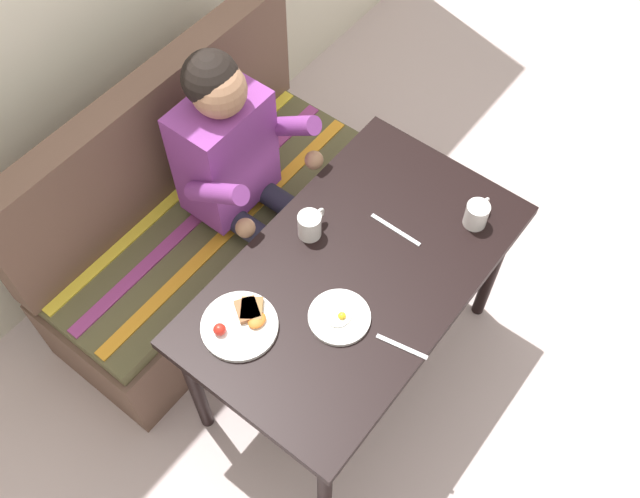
% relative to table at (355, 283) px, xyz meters
% --- Properties ---
extents(ground_plane, '(8.00, 8.00, 0.00)m').
position_rel_table_xyz_m(ground_plane, '(0.00, 0.00, -0.65)').
color(ground_plane, '#BBA7A5').
extents(table, '(1.20, 0.70, 0.73)m').
position_rel_table_xyz_m(table, '(0.00, 0.00, 0.00)').
color(table, black).
rests_on(table, ground).
extents(couch, '(1.44, 0.56, 1.00)m').
position_rel_table_xyz_m(couch, '(0.00, 0.76, -0.32)').
color(couch, brown).
rests_on(couch, ground).
extents(person, '(0.45, 0.61, 1.21)m').
position_rel_table_xyz_m(person, '(0.10, 0.59, 0.09)').
color(person, '#7D3585').
rests_on(person, ground).
extents(plate_breakfast, '(0.24, 0.24, 0.05)m').
position_rel_table_xyz_m(plate_breakfast, '(-0.38, 0.17, 0.10)').
color(plate_breakfast, white).
rests_on(plate_breakfast, table).
extents(plate_eggs, '(0.20, 0.20, 0.04)m').
position_rel_table_xyz_m(plate_eggs, '(-0.17, -0.06, 0.09)').
color(plate_eggs, white).
rests_on(plate_eggs, table).
extents(coffee_mug, '(0.12, 0.08, 0.09)m').
position_rel_table_xyz_m(coffee_mug, '(0.41, -0.21, 0.13)').
color(coffee_mug, white).
rests_on(coffee_mug, table).
extents(coffee_mug_second, '(0.12, 0.08, 0.10)m').
position_rel_table_xyz_m(coffee_mug_second, '(0.03, 0.21, 0.13)').
color(coffee_mug_second, white).
rests_on(coffee_mug_second, table).
extents(fork, '(0.05, 0.17, 0.00)m').
position_rel_table_xyz_m(fork, '(-0.13, -0.27, 0.08)').
color(fork, silver).
rests_on(fork, table).
extents(knife, '(0.02, 0.20, 0.00)m').
position_rel_table_xyz_m(knife, '(0.21, -0.01, 0.08)').
color(knife, silver).
rests_on(knife, table).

